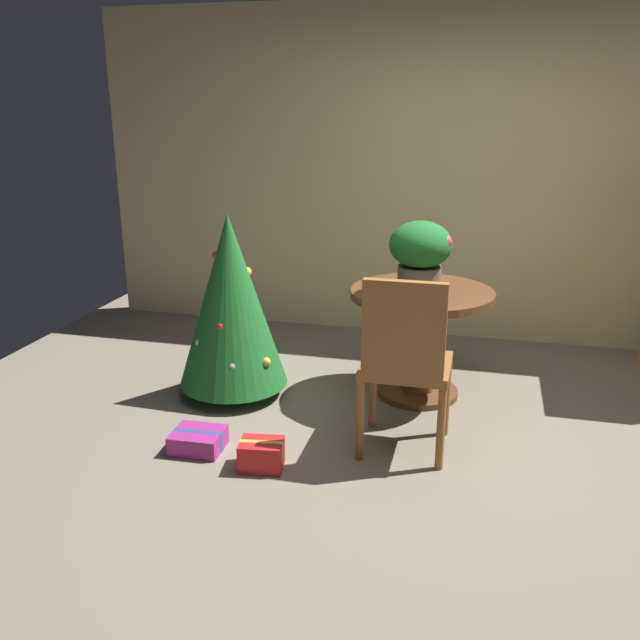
{
  "coord_description": "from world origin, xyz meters",
  "views": [
    {
      "loc": [
        0.2,
        -3.29,
        1.86
      ],
      "look_at": [
        -0.72,
        0.4,
        0.63
      ],
      "focal_mm": 37.96,
      "sensor_mm": 36.0,
      "label": 1
    }
  ],
  "objects_px": {
    "wooden_chair_near": "(405,357)",
    "round_dining_table": "(421,325)",
    "gift_box_red": "(262,455)",
    "holiday_tree": "(231,301)",
    "gift_box_purple": "(198,440)",
    "flower_vase": "(420,252)"
  },
  "relations": [
    {
      "from": "wooden_chair_near",
      "to": "round_dining_table",
      "type": "bearing_deg",
      "value": 90.0
    },
    {
      "from": "round_dining_table",
      "to": "gift_box_red",
      "type": "xyz_separation_m",
      "value": [
        -0.7,
        -1.15,
        -0.41
      ]
    },
    {
      "from": "round_dining_table",
      "to": "wooden_chair_near",
      "type": "xyz_separation_m",
      "value": [
        0.0,
        -0.82,
        0.09
      ]
    },
    {
      "from": "wooden_chair_near",
      "to": "gift_box_red",
      "type": "distance_m",
      "value": 0.92
    },
    {
      "from": "round_dining_table",
      "to": "holiday_tree",
      "type": "relative_size",
      "value": 0.76
    },
    {
      "from": "wooden_chair_near",
      "to": "gift_box_purple",
      "type": "xyz_separation_m",
      "value": [
        -1.11,
        -0.23,
        -0.52
      ]
    },
    {
      "from": "wooden_chair_near",
      "to": "gift_box_red",
      "type": "height_order",
      "value": "wooden_chair_near"
    },
    {
      "from": "gift_box_red",
      "to": "gift_box_purple",
      "type": "height_order",
      "value": "gift_box_red"
    },
    {
      "from": "flower_vase",
      "to": "holiday_tree",
      "type": "xyz_separation_m",
      "value": [
        -1.17,
        -0.21,
        -0.34
      ]
    },
    {
      "from": "round_dining_table",
      "to": "gift_box_red",
      "type": "bearing_deg",
      "value": -121.3
    },
    {
      "from": "round_dining_table",
      "to": "gift_box_purple",
      "type": "bearing_deg",
      "value": -136.62
    },
    {
      "from": "flower_vase",
      "to": "gift_box_purple",
      "type": "xyz_separation_m",
      "value": [
        -1.09,
        -0.98,
        -0.92
      ]
    },
    {
      "from": "holiday_tree",
      "to": "round_dining_table",
      "type": "bearing_deg",
      "value": 13.19
    },
    {
      "from": "wooden_chair_near",
      "to": "holiday_tree",
      "type": "bearing_deg",
      "value": 155.57
    },
    {
      "from": "holiday_tree",
      "to": "gift_box_purple",
      "type": "xyz_separation_m",
      "value": [
        0.08,
        -0.77,
        -0.59
      ]
    },
    {
      "from": "gift_box_red",
      "to": "gift_box_purple",
      "type": "relative_size",
      "value": 0.87
    },
    {
      "from": "wooden_chair_near",
      "to": "holiday_tree",
      "type": "xyz_separation_m",
      "value": [
        -1.19,
        0.54,
        0.07
      ]
    },
    {
      "from": "gift_box_purple",
      "to": "wooden_chair_near",
      "type": "bearing_deg",
      "value": 11.74
    },
    {
      "from": "round_dining_table",
      "to": "flower_vase",
      "type": "bearing_deg",
      "value": -102.82
    },
    {
      "from": "round_dining_table",
      "to": "gift_box_red",
      "type": "distance_m",
      "value": 1.41
    },
    {
      "from": "round_dining_table",
      "to": "holiday_tree",
      "type": "height_order",
      "value": "holiday_tree"
    },
    {
      "from": "flower_vase",
      "to": "wooden_chair_near",
      "type": "relative_size",
      "value": 0.44
    }
  ]
}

